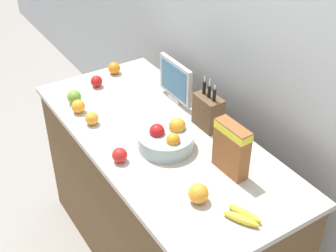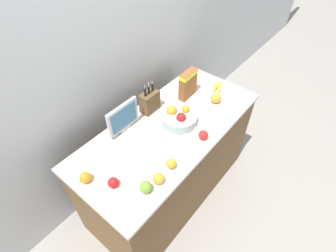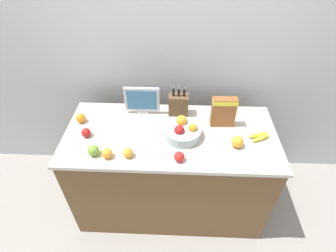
{
  "view_description": "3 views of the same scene",
  "coord_description": "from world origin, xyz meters",
  "px_view_note": "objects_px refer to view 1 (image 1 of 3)",
  "views": [
    {
      "loc": [
        1.64,
        -1.0,
        2.31
      ],
      "look_at": [
        0.03,
        0.02,
        0.99
      ],
      "focal_mm": 50.0,
      "sensor_mm": 36.0,
      "label": 1
    },
    {
      "loc": [
        -1.12,
        -0.9,
        2.38
      ],
      "look_at": [
        -0.07,
        -0.05,
        1.02
      ],
      "focal_mm": 28.0,
      "sensor_mm": 36.0,
      "label": 2
    },
    {
      "loc": [
        0.04,
        -1.47,
        2.29
      ],
      "look_at": [
        -0.02,
        0.02,
        0.98
      ],
      "focal_mm": 28.0,
      "sensor_mm": 36.0,
      "label": 3
    }
  ],
  "objects_px": {
    "knife_block": "(208,111)",
    "orange_front_center": "(78,106)",
    "small_monitor": "(175,81)",
    "banana_bunch": "(243,216)",
    "apple_leftmost": "(120,155)",
    "orange_front_left": "(92,118)",
    "orange_back_center": "(198,193)",
    "apple_front": "(96,81)",
    "apple_rear": "(74,97)",
    "fruit_bowl": "(167,139)",
    "orange_mid_left": "(114,68)",
    "cereal_box": "(232,147)"
  },
  "relations": [
    {
      "from": "knife_block",
      "to": "orange_front_center",
      "type": "xyz_separation_m",
      "value": [
        -0.48,
        -0.51,
        -0.05
      ]
    },
    {
      "from": "small_monitor",
      "to": "banana_bunch",
      "type": "xyz_separation_m",
      "value": [
        0.91,
        -0.27,
        -0.11
      ]
    },
    {
      "from": "apple_leftmost",
      "to": "orange_front_left",
      "type": "xyz_separation_m",
      "value": [
        -0.35,
        0.02,
        -0.0
      ]
    },
    {
      "from": "orange_front_left",
      "to": "banana_bunch",
      "type": "bearing_deg",
      "value": 13.2
    },
    {
      "from": "orange_back_center",
      "to": "knife_block",
      "type": "bearing_deg",
      "value": 139.56
    },
    {
      "from": "banana_bunch",
      "to": "apple_front",
      "type": "height_order",
      "value": "apple_front"
    },
    {
      "from": "apple_rear",
      "to": "orange_front_center",
      "type": "distance_m",
      "value": 0.1
    },
    {
      "from": "fruit_bowl",
      "to": "apple_leftmost",
      "type": "height_order",
      "value": "fruit_bowl"
    },
    {
      "from": "orange_front_center",
      "to": "orange_front_left",
      "type": "xyz_separation_m",
      "value": [
        0.14,
        0.01,
        -0.0
      ]
    },
    {
      "from": "apple_leftmost",
      "to": "apple_rear",
      "type": "height_order",
      "value": "apple_rear"
    },
    {
      "from": "orange_back_center",
      "to": "orange_mid_left",
      "type": "relative_size",
      "value": 1.16
    },
    {
      "from": "knife_block",
      "to": "apple_rear",
      "type": "height_order",
      "value": "knife_block"
    },
    {
      "from": "apple_rear",
      "to": "orange_mid_left",
      "type": "height_order",
      "value": "apple_rear"
    },
    {
      "from": "small_monitor",
      "to": "cereal_box",
      "type": "xyz_separation_m",
      "value": [
        0.64,
        -0.12,
        0.01
      ]
    },
    {
      "from": "small_monitor",
      "to": "cereal_box",
      "type": "distance_m",
      "value": 0.65
    },
    {
      "from": "apple_rear",
      "to": "orange_mid_left",
      "type": "relative_size",
      "value": 1.06
    },
    {
      "from": "apple_rear",
      "to": "orange_front_left",
      "type": "relative_size",
      "value": 1.13
    },
    {
      "from": "orange_front_center",
      "to": "orange_front_left",
      "type": "bearing_deg",
      "value": 5.04
    },
    {
      "from": "cereal_box",
      "to": "orange_front_left",
      "type": "xyz_separation_m",
      "value": [
        -0.69,
        -0.37,
        -0.1
      ]
    },
    {
      "from": "knife_block",
      "to": "apple_front",
      "type": "relative_size",
      "value": 4.03
    },
    {
      "from": "fruit_bowl",
      "to": "banana_bunch",
      "type": "relative_size",
      "value": 1.59
    },
    {
      "from": "small_monitor",
      "to": "fruit_bowl",
      "type": "distance_m",
      "value": 0.44
    },
    {
      "from": "fruit_bowl",
      "to": "cereal_box",
      "type": "bearing_deg",
      "value": 25.3
    },
    {
      "from": "banana_bunch",
      "to": "orange_front_center",
      "type": "xyz_separation_m",
      "value": [
        -1.1,
        -0.24,
        0.02
      ]
    },
    {
      "from": "apple_rear",
      "to": "orange_back_center",
      "type": "distance_m",
      "value": 1.02
    },
    {
      "from": "small_monitor",
      "to": "orange_front_left",
      "type": "distance_m",
      "value": 0.5
    },
    {
      "from": "small_monitor",
      "to": "orange_front_center",
      "type": "height_order",
      "value": "small_monitor"
    },
    {
      "from": "apple_rear",
      "to": "orange_back_center",
      "type": "relative_size",
      "value": 0.91
    },
    {
      "from": "fruit_bowl",
      "to": "banana_bunch",
      "type": "xyz_separation_m",
      "value": [
        0.57,
        -0.0,
        -0.03
      ]
    },
    {
      "from": "cereal_box",
      "to": "fruit_bowl",
      "type": "distance_m",
      "value": 0.35
    },
    {
      "from": "orange_front_center",
      "to": "orange_back_center",
      "type": "bearing_deg",
      "value": 9.01
    },
    {
      "from": "small_monitor",
      "to": "apple_rear",
      "type": "xyz_separation_m",
      "value": [
        -0.29,
        -0.49,
        -0.09
      ]
    },
    {
      "from": "orange_front_center",
      "to": "cereal_box",
      "type": "bearing_deg",
      "value": 24.73
    },
    {
      "from": "fruit_bowl",
      "to": "apple_front",
      "type": "height_order",
      "value": "fruit_bowl"
    },
    {
      "from": "fruit_bowl",
      "to": "apple_front",
      "type": "bearing_deg",
      "value": -177.47
    },
    {
      "from": "apple_front",
      "to": "orange_mid_left",
      "type": "distance_m",
      "value": 0.19
    },
    {
      "from": "small_monitor",
      "to": "apple_rear",
      "type": "relative_size",
      "value": 3.58
    },
    {
      "from": "small_monitor",
      "to": "orange_front_center",
      "type": "relative_size",
      "value": 3.82
    },
    {
      "from": "apple_leftmost",
      "to": "knife_block",
      "type": "bearing_deg",
      "value": 91.47
    },
    {
      "from": "orange_mid_left",
      "to": "orange_front_center",
      "type": "bearing_deg",
      "value": -51.56
    },
    {
      "from": "small_monitor",
      "to": "cereal_box",
      "type": "bearing_deg",
      "value": -10.88
    },
    {
      "from": "fruit_bowl",
      "to": "orange_front_center",
      "type": "relative_size",
      "value": 3.7
    },
    {
      "from": "orange_mid_left",
      "to": "banana_bunch",
      "type": "bearing_deg",
      "value": -5.39
    },
    {
      "from": "small_monitor",
      "to": "orange_front_center",
      "type": "bearing_deg",
      "value": -110.46
    },
    {
      "from": "orange_back_center",
      "to": "orange_front_left",
      "type": "distance_m",
      "value": 0.78
    },
    {
      "from": "small_monitor",
      "to": "apple_rear",
      "type": "height_order",
      "value": "small_monitor"
    },
    {
      "from": "apple_front",
      "to": "orange_front_left",
      "type": "height_order",
      "value": "same"
    },
    {
      "from": "cereal_box",
      "to": "apple_front",
      "type": "xyz_separation_m",
      "value": [
        -1.03,
        -0.18,
        -0.1
      ]
    },
    {
      "from": "banana_bunch",
      "to": "apple_leftmost",
      "type": "distance_m",
      "value": 0.65
    },
    {
      "from": "banana_bunch",
      "to": "apple_rear",
      "type": "relative_size",
      "value": 2.18
    }
  ]
}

